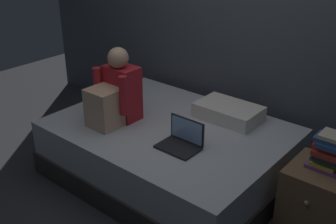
{
  "coord_description": "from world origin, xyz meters",
  "views": [
    {
      "loc": [
        1.83,
        -2.14,
        2.14
      ],
      "look_at": [
        -0.05,
        0.1,
        0.76
      ],
      "focal_mm": 44.09,
      "sensor_mm": 36.0,
      "label": 1
    }
  ],
  "objects": [
    {
      "name": "ground_plane",
      "position": [
        0.0,
        0.0,
        0.0
      ],
      "size": [
        8.0,
        8.0,
        0.0
      ],
      "primitive_type": "plane",
      "color": "#2D2D33"
    },
    {
      "name": "wall_back",
      "position": [
        0.0,
        1.2,
        1.35
      ],
      "size": [
        5.6,
        0.1,
        2.7
      ],
      "primitive_type": "cube",
      "color": "#424751",
      "rests_on": "ground_plane"
    },
    {
      "name": "bed",
      "position": [
        -0.2,
        0.3,
        0.25
      ],
      "size": [
        2.0,
        1.5,
        0.51
      ],
      "color": "#332D2B",
      "rests_on": "ground_plane"
    },
    {
      "name": "nightstand",
      "position": [
        1.1,
        0.41,
        0.28
      ],
      "size": [
        0.44,
        0.46,
        0.56
      ],
      "color": "brown",
      "rests_on": "ground_plane"
    },
    {
      "name": "person_sitting",
      "position": [
        -0.62,
        0.08,
        0.76
      ],
      "size": [
        0.39,
        0.44,
        0.66
      ],
      "color": "#B21E28",
      "rests_on": "bed"
    },
    {
      "name": "laptop",
      "position": [
        0.1,
        0.09,
        0.57
      ],
      "size": [
        0.32,
        0.23,
        0.22
      ],
      "color": "black",
      "rests_on": "bed"
    },
    {
      "name": "pillow",
      "position": [
        0.11,
        0.75,
        0.58
      ],
      "size": [
        0.56,
        0.36,
        0.13
      ],
      "primitive_type": "cube",
      "color": "silver",
      "rests_on": "bed"
    },
    {
      "name": "book_stack",
      "position": [
        1.11,
        0.43,
        0.69
      ],
      "size": [
        0.25,
        0.18,
        0.27
      ],
      "color": "#703D84",
      "rests_on": "nightstand"
    }
  ]
}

